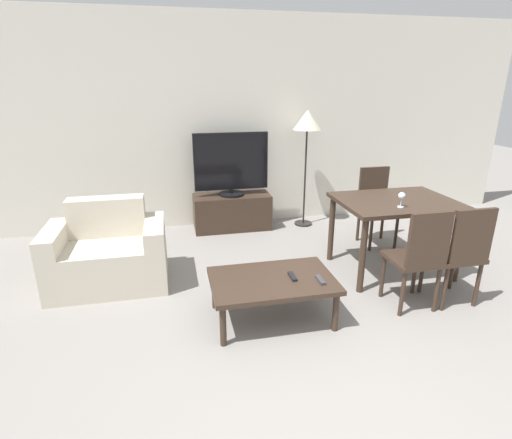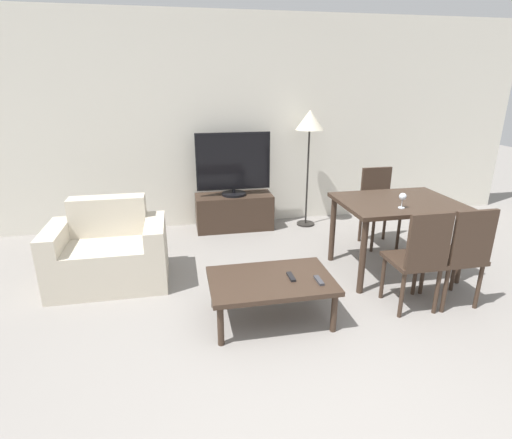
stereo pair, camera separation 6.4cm
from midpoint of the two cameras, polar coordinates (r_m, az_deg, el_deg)
The scene contains 14 objects.
ground_plane at distance 2.68m, azimuth 13.24°, elevation -26.13°, with size 18.00×18.00×0.00m, color gray.
wall_back at distance 5.40m, azimuth -1.67°, elevation 13.50°, with size 7.95×0.06×2.70m.
armchair at distance 4.12m, azimuth -19.81°, elevation -4.63°, with size 1.08×0.69×0.81m.
tv_stand at distance 5.34m, azimuth -2.79°, elevation 1.12°, with size 1.01×0.42×0.46m.
tv at distance 5.17m, azimuth -2.90°, elevation 7.87°, with size 0.96×0.32×0.81m.
coffee_table at distance 3.29m, azimuth 2.72°, elevation -9.06°, with size 1.00×0.65×0.37m.
dining_table at distance 4.23m, azimuth 19.87°, elevation 1.26°, with size 1.14×0.86×0.77m.
dining_chair_near at distance 3.60m, azimuth 22.71°, elevation -4.86°, with size 0.40×0.40×0.92m.
dining_chair_far at distance 4.99m, azimuth 17.42°, elevation 2.28°, with size 0.40×0.40×0.92m.
dining_chair_near_right at distance 3.83m, azimuth 27.72°, elevation -4.18°, with size 0.40×0.40×0.92m.
floor_lamp at distance 5.28m, azimuth 8.03°, elevation 13.15°, with size 0.36×0.36×1.54m.
remote_primary at distance 3.26m, azimuth 9.55°, elevation -8.58°, with size 0.04×0.15×0.02m.
remote_secondary at distance 3.29m, azimuth 5.60°, elevation -8.14°, with size 0.04×0.15×0.02m.
wine_glass_left at distance 3.94m, azimuth 20.65°, elevation 2.95°, with size 0.07×0.07×0.15m.
Camera 2 is at (-0.87, -1.69, 1.89)m, focal length 28.00 mm.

